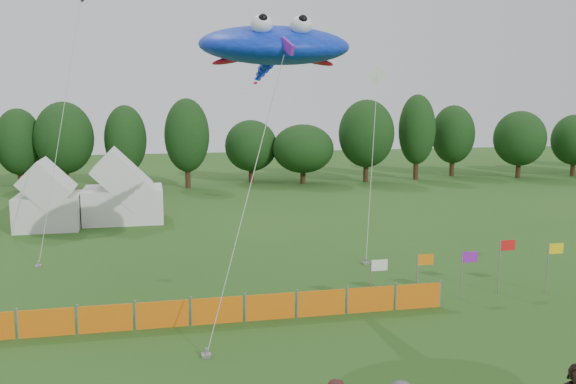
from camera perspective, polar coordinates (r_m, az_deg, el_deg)
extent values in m
cylinder|color=#382314|center=(62.36, -22.67, 1.29)|extent=(0.50, 0.50, 2.38)
ellipsoid|color=black|center=(62.08, -22.84, 4.14)|extent=(4.09, 4.09, 5.35)
cylinder|color=#382314|center=(60.95, -19.13, 1.42)|extent=(0.50, 0.50, 2.57)
ellipsoid|color=black|center=(60.65, -19.29, 4.57)|extent=(5.20, 5.20, 5.79)
cylinder|color=#382314|center=(60.50, -14.14, 1.54)|extent=(0.50, 0.50, 2.46)
ellipsoid|color=black|center=(60.20, -14.25, 4.58)|extent=(3.78, 3.78, 5.55)
cylinder|color=#382314|center=(59.17, -8.89, 1.64)|extent=(0.50, 0.50, 2.66)
ellipsoid|color=black|center=(58.86, -8.97, 5.00)|extent=(4.05, 4.05, 5.99)
cylinder|color=#382314|center=(62.48, -3.29, 1.78)|extent=(0.50, 0.50, 1.98)
ellipsoid|color=black|center=(62.22, -3.31, 4.14)|extent=(5.06, 5.06, 4.46)
cylinder|color=#382314|center=(61.50, 1.34, 1.62)|extent=(0.50, 0.50, 1.86)
ellipsoid|color=black|center=(61.25, 1.35, 3.87)|extent=(5.86, 5.86, 4.18)
cylinder|color=#382314|center=(63.07, 6.94, 2.08)|extent=(0.50, 0.50, 2.62)
ellipsoid|color=black|center=(62.77, 6.99, 5.18)|extent=(5.41, 5.41, 5.89)
cylinder|color=#382314|center=(65.64, 11.30, 2.31)|extent=(0.50, 0.50, 2.78)
ellipsoid|color=black|center=(65.36, 11.39, 5.47)|extent=(3.67, 3.67, 6.26)
cylinder|color=#382314|center=(69.44, 14.37, 2.39)|extent=(0.50, 0.50, 2.42)
ellipsoid|color=black|center=(69.19, 14.47, 4.99)|extent=(4.46, 4.46, 5.44)
cylinder|color=#382314|center=(70.04, 19.79, 2.13)|extent=(0.50, 0.50, 2.24)
ellipsoid|color=black|center=(69.80, 19.91, 4.51)|extent=(5.26, 5.26, 5.03)
cylinder|color=#382314|center=(73.67, 24.00, 2.13)|extent=(0.50, 0.50, 2.10)
ellipsoid|color=black|center=(73.44, 24.13, 4.26)|extent=(4.74, 4.74, 4.73)
cube|color=silver|center=(43.67, -20.48, -1.62)|extent=(3.89, 3.89, 2.14)
cube|color=silver|center=(44.55, -14.40, -1.07)|extent=(5.14, 4.11, 2.26)
cube|color=orange|center=(24.47, -20.68, -10.83)|extent=(1.90, 0.06, 1.00)
cube|color=orange|center=(24.26, -15.92, -10.77)|extent=(1.90, 0.06, 1.00)
cube|color=orange|center=(24.21, -11.11, -10.64)|extent=(1.90, 0.06, 1.00)
cube|color=orange|center=(24.32, -6.31, -10.43)|extent=(1.90, 0.06, 1.00)
cube|color=orange|center=(24.59, -1.60, -10.16)|extent=(1.90, 0.06, 1.00)
cube|color=orange|center=(25.02, 2.97, -9.83)|extent=(1.90, 0.06, 1.00)
cube|color=orange|center=(25.61, 7.35, -9.46)|extent=(1.90, 0.06, 1.00)
cube|color=orange|center=(26.33, 11.50, -9.06)|extent=(1.90, 0.06, 1.00)
cylinder|color=gray|center=(26.10, 7.35, -8.07)|extent=(0.06, 0.06, 1.91)
cube|color=white|center=(26.02, 8.11, -6.46)|extent=(0.70, 0.02, 0.45)
cylinder|color=gray|center=(26.84, 11.39, -7.58)|extent=(0.06, 0.06, 2.02)
cube|color=orange|center=(26.77, 12.13, -5.90)|extent=(0.70, 0.02, 0.45)
cylinder|color=gray|center=(27.75, 15.14, -7.19)|extent=(0.06, 0.06, 2.00)
cube|color=purple|center=(27.71, 15.85, -5.58)|extent=(0.70, 0.02, 0.45)
cylinder|color=gray|center=(29.04, 18.26, -6.32)|extent=(0.06, 0.06, 2.29)
cube|color=red|center=(29.01, 18.95, -4.50)|extent=(0.70, 0.02, 0.45)
cylinder|color=gray|center=(29.73, 22.07, -6.32)|extent=(0.06, 0.06, 2.16)
cube|color=yellow|center=(29.73, 22.72, -4.66)|extent=(0.70, 0.02, 0.45)
ellipsoid|color=#1037F0|center=(25.00, -1.19, 12.93)|extent=(5.87, 4.50, 2.03)
sphere|color=white|center=(23.70, -2.36, 14.69)|extent=(0.81, 0.81, 0.81)
sphere|color=white|center=(23.99, 1.18, 14.62)|extent=(0.81, 0.81, 0.81)
ellipsoid|color=red|center=(24.91, -4.84, 11.69)|extent=(1.70, 0.75, 0.27)
ellipsoid|color=red|center=(25.51, 2.22, 11.64)|extent=(1.70, 0.75, 0.27)
cube|color=purple|center=(22.82, -0.06, 12.86)|extent=(0.37, 0.96, 0.70)
cylinder|color=#A5A5A5|center=(21.72, -3.63, -0.45)|extent=(3.26, 2.70, 10.01)
cube|color=gray|center=(21.62, -7.29, -14.21)|extent=(0.30, 0.30, 0.10)
cube|color=white|center=(40.73, 7.96, 10.26)|extent=(1.33, 0.37, 1.33)
cylinder|color=#A5A5A5|center=(36.31, 7.50, 2.86)|extent=(3.58, 8.50, 9.66)
cube|color=gray|center=(32.63, 6.94, -6.30)|extent=(0.30, 0.30, 0.10)
cylinder|color=#A5A5A5|center=(36.69, -19.47, 6.00)|extent=(2.06, 7.39, 14.12)
cube|color=gray|center=(34.20, -21.30, -6.14)|extent=(0.30, 0.30, 0.10)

